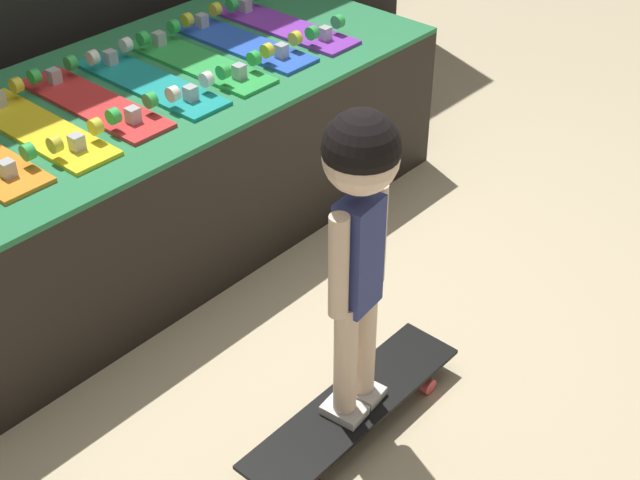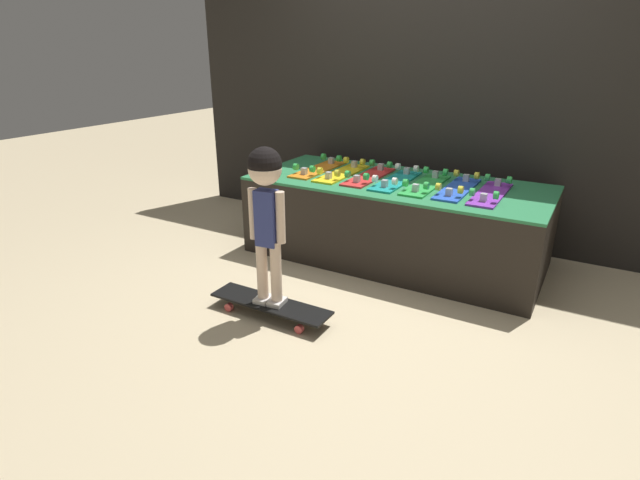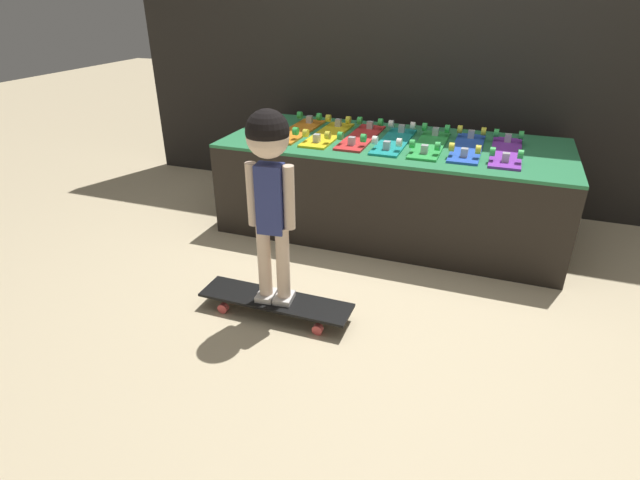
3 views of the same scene
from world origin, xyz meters
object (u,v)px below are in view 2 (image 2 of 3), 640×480
(skateboard_on_floor, at_px, (270,305))
(skateboard_purple_on_rack, at_px, (491,192))
(skateboard_red_on_rack, at_px, (369,175))
(skateboard_green_on_rack, at_px, (426,184))
(child, at_px, (266,197))
(skateboard_teal_on_rack, at_px, (396,180))
(skateboard_yellow_on_rack, at_px, (342,172))
(skateboard_orange_on_rack, at_px, (318,168))
(skateboard_blue_on_rack, at_px, (458,187))

(skateboard_on_floor, bearing_deg, skateboard_purple_on_rack, 50.50)
(skateboard_red_on_rack, relative_size, skateboard_green_on_rack, 1.00)
(skateboard_on_floor, distance_m, child, 0.69)
(skateboard_teal_on_rack, relative_size, skateboard_green_on_rack, 1.00)
(skateboard_green_on_rack, xyz_separation_m, child, (-0.54, -1.22, 0.13))
(skateboard_yellow_on_rack, distance_m, skateboard_red_on_rack, 0.23)
(skateboard_purple_on_rack, distance_m, skateboard_on_floor, 1.67)
(skateboard_yellow_on_rack, bearing_deg, skateboard_orange_on_rack, 174.39)
(skateboard_yellow_on_rack, relative_size, skateboard_teal_on_rack, 1.00)
(skateboard_yellow_on_rack, bearing_deg, skateboard_green_on_rack, -0.68)
(skateboard_yellow_on_rack, relative_size, skateboard_blue_on_rack, 1.00)
(skateboard_teal_on_rack, xyz_separation_m, skateboard_purple_on_rack, (0.69, -0.00, 0.00))
(skateboard_yellow_on_rack, xyz_separation_m, skateboard_purple_on_rack, (1.15, -0.01, 0.00))
(skateboard_teal_on_rack, bearing_deg, skateboard_blue_on_rack, 1.43)
(skateboard_red_on_rack, xyz_separation_m, skateboard_teal_on_rack, (0.23, -0.02, 0.00))
(child, bearing_deg, skateboard_orange_on_rack, 100.60)
(skateboard_orange_on_rack, distance_m, skateboard_yellow_on_rack, 0.23)
(skateboard_orange_on_rack, relative_size, skateboard_red_on_rack, 1.00)
(child, bearing_deg, skateboard_on_floor, -69.73)
(skateboard_blue_on_rack, bearing_deg, skateboard_red_on_rack, 179.17)
(skateboard_yellow_on_rack, bearing_deg, skateboard_red_on_rack, 3.30)
(skateboard_red_on_rack, bearing_deg, skateboard_green_on_rack, -2.68)
(child, bearing_deg, skateboard_purple_on_rack, 44.20)
(skateboard_orange_on_rack, xyz_separation_m, skateboard_green_on_rack, (0.92, -0.03, 0.00))
(skateboard_teal_on_rack, relative_size, skateboard_on_floor, 0.83)
(skateboard_teal_on_rack, xyz_separation_m, child, (-0.31, -1.22, 0.13))
(skateboard_orange_on_rack, bearing_deg, child, -73.10)
(skateboard_green_on_rack, distance_m, child, 1.34)
(skateboard_teal_on_rack, distance_m, skateboard_purple_on_rack, 0.69)
(skateboard_purple_on_rack, bearing_deg, skateboard_yellow_on_rack, 179.48)
(skateboard_teal_on_rack, bearing_deg, skateboard_on_floor, -104.34)
(skateboard_green_on_rack, bearing_deg, skateboard_yellow_on_rack, 179.32)
(child, bearing_deg, skateboard_teal_on_rack, 69.36)
(skateboard_teal_on_rack, bearing_deg, skateboard_green_on_rack, -0.00)
(skateboard_orange_on_rack, height_order, skateboard_red_on_rack, same)
(skateboard_orange_on_rack, relative_size, skateboard_purple_on_rack, 1.00)
(skateboard_orange_on_rack, height_order, skateboard_blue_on_rack, same)
(skateboard_purple_on_rack, xyz_separation_m, child, (-1.00, -1.22, 0.13))
(skateboard_blue_on_rack, bearing_deg, skateboard_green_on_rack, -177.14)
(skateboard_orange_on_rack, height_order, skateboard_green_on_rack, same)
(skateboard_orange_on_rack, distance_m, skateboard_on_floor, 1.42)
(skateboard_teal_on_rack, bearing_deg, skateboard_orange_on_rack, 177.44)
(skateboard_blue_on_rack, relative_size, child, 0.69)
(child, bearing_deg, skateboard_yellow_on_rack, 90.64)
(skateboard_yellow_on_rack, distance_m, skateboard_green_on_rack, 0.69)
(skateboard_orange_on_rack, relative_size, skateboard_green_on_rack, 1.00)
(skateboard_yellow_on_rack, xyz_separation_m, skateboard_green_on_rack, (0.69, -0.01, 0.00))
(skateboard_blue_on_rack, bearing_deg, child, -122.12)
(skateboard_red_on_rack, height_order, skateboard_on_floor, skateboard_red_on_rack)
(skateboard_yellow_on_rack, height_order, child, child)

